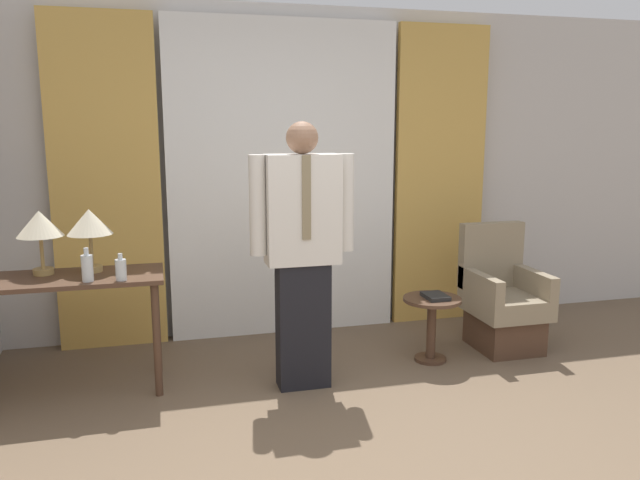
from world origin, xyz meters
name	(u,v)px	position (x,y,z in m)	size (l,w,h in m)	color
wall_back	(281,172)	(0.00, 2.78, 1.35)	(10.00, 0.06, 2.70)	beige
curtain_sheer_center	(284,181)	(0.00, 2.65, 1.29)	(1.89, 0.06, 2.58)	white
curtain_drape_left	(106,185)	(-1.39, 2.65, 1.29)	(0.82, 0.06, 2.58)	gold
curtain_drape_right	(440,177)	(1.39, 2.65, 1.29)	(0.82, 0.06, 2.58)	gold
desk	(68,295)	(-1.61, 1.80, 0.66)	(1.21, 0.53, 0.79)	#4C3323
table_lamp_left	(40,226)	(-1.76, 1.89, 1.11)	(0.29, 0.29, 0.42)	#9E7F47
table_lamp_right	(89,224)	(-1.45, 1.89, 1.11)	(0.29, 0.29, 0.42)	#9E7F47
bottle_near_edge	(121,269)	(-1.26, 1.60, 0.86)	(0.07, 0.07, 0.17)	silver
bottle_by_lamp	(87,268)	(-1.46, 1.63, 0.87)	(0.07, 0.07, 0.21)	silver
person	(303,247)	(-0.11, 1.51, 0.96)	(0.69, 0.23, 1.77)	black
armchair	(502,304)	(1.58, 1.84, 0.35)	(0.53, 0.60, 0.97)	#4C3323
side_table	(432,318)	(0.92, 1.71, 0.33)	(0.43, 0.43, 0.49)	#4C3323
book	(435,296)	(0.93, 1.69, 0.50)	(0.16, 0.21, 0.03)	black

